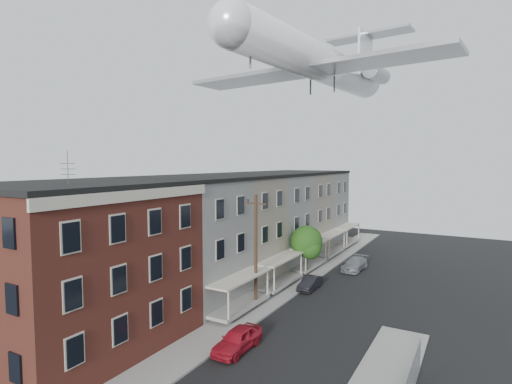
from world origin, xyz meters
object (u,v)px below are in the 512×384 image
car_far (355,264)px  airplane (321,63)px  car_mid (310,283)px  utility_pole (256,250)px  car_near (238,339)px  street_tree (307,243)px

car_far → airplane: size_ratio=0.18×
car_far → airplane: 21.29m
car_mid → airplane: size_ratio=0.14×
utility_pole → car_mid: bearing=72.2°
car_near → airplane: bearing=88.2°
utility_pole → airplane: (3.12, 5.53, 15.14)m
utility_pole → car_mid: size_ratio=2.57×
utility_pole → car_far: 15.80m
utility_pole → car_mid: 7.87m
street_tree → car_far: (3.47, 4.88, -2.79)m
airplane → car_mid: bearing=141.1°
airplane → utility_pole: bearing=-119.4°
car_mid → airplane: bearing=-38.6°
street_tree → car_near: bearing=-82.4°
car_near → airplane: (0.57, 12.34, 19.12)m
car_near → car_mid: (-0.50, 13.20, -0.11)m
utility_pole → car_mid: utility_pole is taller
street_tree → airplane: airplane is taller
utility_pole → street_tree: bearing=88.1°
street_tree → car_far: street_tree is taller
utility_pole → car_near: (2.55, -6.81, -3.99)m
utility_pole → airplane: airplane is taller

